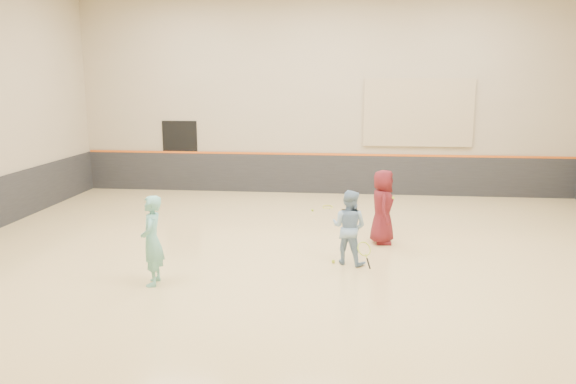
# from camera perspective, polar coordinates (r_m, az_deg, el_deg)

# --- Properties ---
(room) EXTENTS (15.04, 12.04, 6.22)m
(room) POSITION_cam_1_polar(r_m,az_deg,el_deg) (11.44, 2.22, -2.10)
(room) COLOR tan
(room) RESTS_ON ground
(wainscot_back) EXTENTS (14.90, 0.04, 1.20)m
(wainscot_back) POSITION_cam_1_polar(r_m,az_deg,el_deg) (17.33, 3.58, 1.82)
(wainscot_back) COLOR #232326
(wainscot_back) RESTS_ON floor
(accent_stripe) EXTENTS (14.90, 0.03, 0.06)m
(accent_stripe) POSITION_cam_1_polar(r_m,az_deg,el_deg) (17.22, 3.60, 3.85)
(accent_stripe) COLOR #D85914
(accent_stripe) RESTS_ON wall_back
(acoustic_panel) EXTENTS (3.20, 0.08, 2.00)m
(acoustic_panel) POSITION_cam_1_polar(r_m,az_deg,el_deg) (17.20, 13.11, 7.85)
(acoustic_panel) COLOR tan
(acoustic_panel) RESTS_ON wall_back
(doorway) EXTENTS (1.10, 0.05, 2.20)m
(doorway) POSITION_cam_1_polar(r_m,az_deg,el_deg) (18.02, -10.87, 3.62)
(doorway) COLOR black
(doorway) RESTS_ON floor
(girl) EXTENTS (0.45, 0.62, 1.56)m
(girl) POSITION_cam_1_polar(r_m,az_deg,el_deg) (9.87, -13.65, -4.82)
(girl) COLOR #6BB9AC
(girl) RESTS_ON floor
(instructor) EXTENTS (0.86, 0.78, 1.44)m
(instructor) POSITION_cam_1_polar(r_m,az_deg,el_deg) (10.75, 6.22, -3.57)
(instructor) COLOR #81A4C7
(instructor) RESTS_ON floor
(young_man) EXTENTS (0.51, 0.78, 1.60)m
(young_man) POSITION_cam_1_polar(r_m,az_deg,el_deg) (12.17, 9.59, -1.50)
(young_man) COLOR maroon
(young_man) RESTS_ON floor
(held_racket) EXTENTS (0.36, 0.36, 0.56)m
(held_racket) POSITION_cam_1_polar(r_m,az_deg,el_deg) (10.55, 7.74, -5.75)
(held_racket) COLOR #BAD32E
(held_racket) RESTS_ON instructor
(spare_racket) EXTENTS (0.65, 0.65, 0.11)m
(spare_racket) POSITION_cam_1_polar(r_m,az_deg,el_deg) (15.51, 4.06, -1.37)
(spare_racket) COLOR gold
(spare_racket) RESTS_ON floor
(ball_under_racket) EXTENTS (0.07, 0.07, 0.07)m
(ball_under_racket) POSITION_cam_1_polar(r_m,az_deg,el_deg) (10.93, 4.62, -7.04)
(ball_under_racket) COLOR gold
(ball_under_racket) RESTS_ON floor
(ball_in_hand) EXTENTS (0.07, 0.07, 0.07)m
(ball_in_hand) POSITION_cam_1_polar(r_m,az_deg,el_deg) (11.97, 10.62, -0.60)
(ball_in_hand) COLOR #B5CE2F
(ball_in_hand) RESTS_ON young_man
(ball_beside_spare) EXTENTS (0.07, 0.07, 0.07)m
(ball_beside_spare) POSITION_cam_1_polar(r_m,az_deg,el_deg) (15.03, 2.50, -1.86)
(ball_beside_spare) COLOR #AAC82E
(ball_beside_spare) RESTS_ON floor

